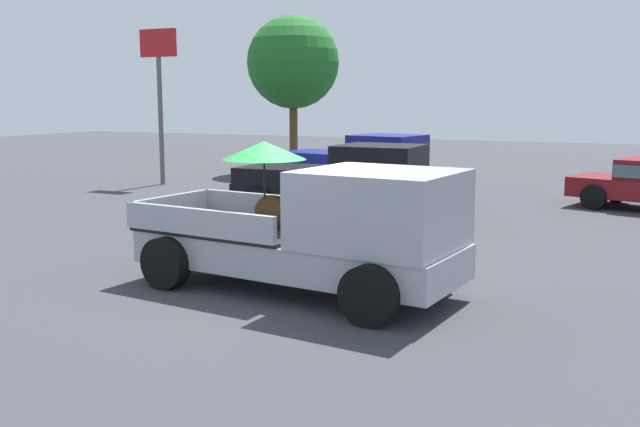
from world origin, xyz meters
name	(u,v)px	position (x,y,z in m)	size (l,w,h in m)	color
ground_plane	(297,289)	(0.00, 0.00, 0.00)	(80.00, 80.00, 0.00)	#38383D
pickup_truck_main	(322,230)	(0.45, -0.05, 0.97)	(5.23, 2.71, 2.24)	black
pickup_truck_red	(341,182)	(-1.98, 6.39, 0.87)	(4.82, 2.21, 1.80)	black
pickup_truck_far	(360,164)	(-3.35, 11.07, 0.87)	(5.04, 2.83, 1.80)	black
motel_sign	(159,76)	(-10.17, 10.18, 3.61)	(1.40, 0.16, 5.14)	#59595B
tree_by_lot	(293,63)	(-7.93, 15.61, 4.24)	(3.56, 3.56, 6.04)	brown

